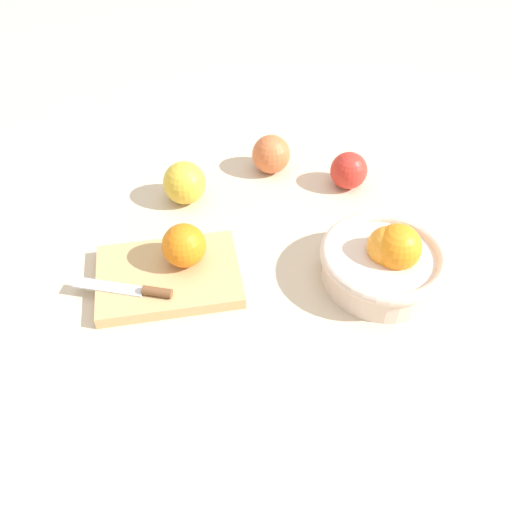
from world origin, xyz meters
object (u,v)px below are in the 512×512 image
(bowl, at_px, (385,260))
(apple_front_left, at_px, (349,171))
(cutting_board, at_px, (169,276))
(apple_front_right, at_px, (184,183))
(orange_on_board, at_px, (184,246))
(apple_front_left_2, at_px, (271,154))
(knife, at_px, (136,290))

(bowl, bearing_deg, apple_front_left, -89.86)
(apple_front_left, bearing_deg, bowl, 90.14)
(cutting_board, height_order, apple_front_right, apple_front_right)
(apple_front_right, bearing_deg, orange_on_board, 89.62)
(orange_on_board, distance_m, apple_front_left_2, 0.31)
(cutting_board, xyz_separation_m, orange_on_board, (-0.03, -0.02, 0.05))
(bowl, relative_size, knife, 1.30)
(bowl, xyz_separation_m, orange_on_board, (0.31, -0.05, 0.02))
(orange_on_board, bearing_deg, apple_front_left_2, -123.12)
(orange_on_board, bearing_deg, apple_front_right, -90.38)
(orange_on_board, relative_size, knife, 0.46)
(bowl, distance_m, orange_on_board, 0.31)
(bowl, height_order, knife, bowl)
(cutting_board, relative_size, apple_front_left_2, 3.00)
(apple_front_right, bearing_deg, apple_front_left, -177.84)
(knife, xyz_separation_m, apple_front_left, (-0.38, -0.25, 0.01))
(bowl, xyz_separation_m, apple_front_left, (0.00, -0.24, -0.01))
(bowl, height_order, cutting_board, bowl)
(bowl, xyz_separation_m, knife, (0.38, 0.01, -0.02))
(knife, height_order, apple_front_left_2, apple_front_left_2)
(bowl, distance_m, knife, 0.38)
(bowl, bearing_deg, orange_on_board, -9.20)
(cutting_board, height_order, orange_on_board, orange_on_board)
(cutting_board, distance_m, apple_front_left_2, 0.34)
(orange_on_board, relative_size, apple_front_left_2, 0.94)
(apple_front_left_2, bearing_deg, bowl, 114.23)
(orange_on_board, xyz_separation_m, apple_front_left_2, (-0.17, -0.26, -0.02))
(cutting_board, bearing_deg, bowl, 174.98)
(bowl, distance_m, cutting_board, 0.34)
(apple_front_left_2, bearing_deg, apple_front_left, 154.91)
(apple_front_left, bearing_deg, knife, 33.34)
(cutting_board, xyz_separation_m, apple_front_left_2, (-0.20, -0.28, 0.03))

